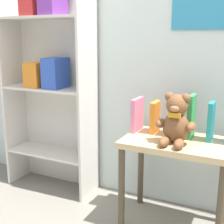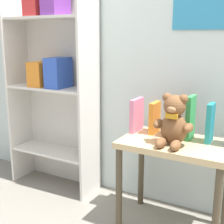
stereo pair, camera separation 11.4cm
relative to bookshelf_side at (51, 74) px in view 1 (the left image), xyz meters
name	(u,v)px [view 1 (the left image)]	position (x,y,z in m)	size (l,w,h in m)	color
wall_back	(166,21)	(0.82, 0.15, 0.37)	(4.80, 0.07, 2.50)	silver
bookshelf_side	(51,74)	(0.00, 0.00, 0.00)	(0.69, 0.27, 1.56)	beige
display_table	(177,155)	(1.00, -0.15, -0.42)	(0.63, 0.39, 0.56)	tan
teddy_bear	(176,121)	(1.00, -0.21, -0.19)	(0.22, 0.20, 0.29)	brown
book_standing_pink	(137,115)	(0.71, -0.07, -0.22)	(0.03, 0.15, 0.21)	#D17093
book_standing_orange	(155,117)	(0.83, -0.05, -0.22)	(0.03, 0.12, 0.20)	orange
book_standing_purple	(173,119)	(0.94, -0.06, -0.22)	(0.03, 0.12, 0.20)	purple
book_standing_green	(191,117)	(1.05, -0.07, -0.19)	(0.03, 0.11, 0.26)	#33934C
book_standing_teal	(211,122)	(1.17, -0.07, -0.21)	(0.03, 0.10, 0.23)	teal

